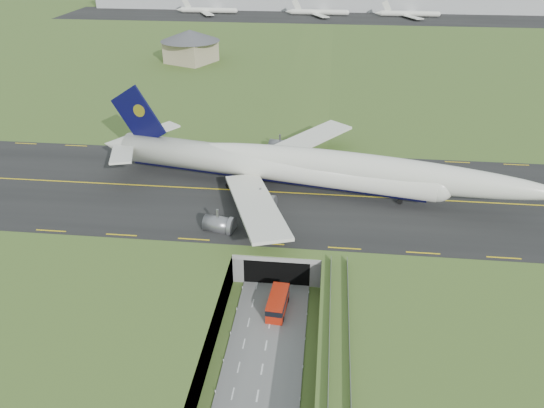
# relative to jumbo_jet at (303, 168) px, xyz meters

# --- Properties ---
(ground) EXTENTS (900.00, 900.00, 0.00)m
(ground) POSITION_rel_jumbo_jet_xyz_m (-3.03, -34.46, -11.70)
(ground) COLOR #3D5B24
(ground) RESTS_ON ground
(airfield_deck) EXTENTS (800.00, 800.00, 6.00)m
(airfield_deck) POSITION_rel_jumbo_jet_xyz_m (-3.03, -34.46, -8.70)
(airfield_deck) COLOR gray
(airfield_deck) RESTS_ON ground
(trench_road) EXTENTS (12.00, 75.00, 0.20)m
(trench_road) POSITION_rel_jumbo_jet_xyz_m (-3.03, -41.96, -11.60)
(trench_road) COLOR slate
(trench_road) RESTS_ON ground
(taxiway) EXTENTS (800.00, 44.00, 0.18)m
(taxiway) POSITION_rel_jumbo_jet_xyz_m (-3.03, -1.46, -5.61)
(taxiway) COLOR black
(taxiway) RESTS_ON airfield_deck
(tunnel_portal) EXTENTS (17.00, 22.30, 6.00)m
(tunnel_portal) POSITION_rel_jumbo_jet_xyz_m (-3.03, -17.74, -8.37)
(tunnel_portal) COLOR gray
(tunnel_portal) RESTS_ON ground
(guideway) EXTENTS (3.00, 53.00, 7.05)m
(guideway) POSITION_rel_jumbo_jet_xyz_m (7.97, -53.57, -6.38)
(guideway) COLOR #A8A8A3
(guideway) RESTS_ON ground
(jumbo_jet) EXTENTS (100.32, 62.72, 21.13)m
(jumbo_jet) POSITION_rel_jumbo_jet_xyz_m (0.00, 0.00, 0.00)
(jumbo_jet) COLOR silver
(jumbo_jet) RESTS_ON ground
(shuttle_tram) EXTENTS (3.46, 7.89, 3.14)m
(shuttle_tram) POSITION_rel_jumbo_jet_xyz_m (-2.08, -33.79, -9.98)
(shuttle_tram) COLOR #AC1E0B
(shuttle_tram) RESTS_ON ground
(service_building) EXTENTS (32.01, 32.01, 13.22)m
(service_building) POSITION_rel_jumbo_jet_xyz_m (-53.16, 113.72, 2.13)
(service_building) COLOR tan
(service_building) RESTS_ON ground
(distant_hills) EXTENTS (700.00, 91.00, 60.00)m
(distant_hills) POSITION_rel_jumbo_jet_xyz_m (61.35, 395.54, -15.70)
(distant_hills) COLOR slate
(distant_hills) RESTS_ON ground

